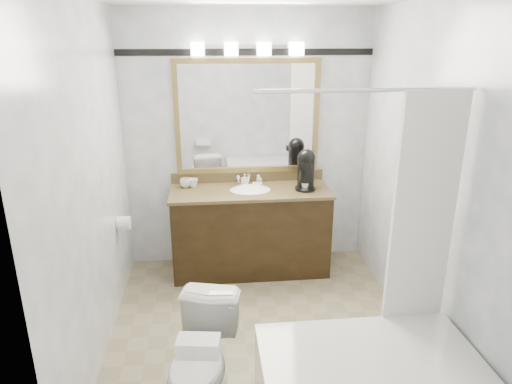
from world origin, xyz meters
TOP-DOWN VIEW (x-y plane):
  - room at (0.00, 0.00)m, footprint 2.42×2.62m
  - vanity at (0.00, 1.02)m, footprint 1.53×0.58m
  - mirror at (0.00, 1.28)m, footprint 1.40×0.04m
  - vanity_light_bar at (0.00, 1.23)m, footprint 1.02×0.14m
  - accent_stripe at (0.00, 1.29)m, footprint 2.40×0.01m
  - bathtub at (0.55, -0.90)m, footprint 1.30×0.75m
  - tp_roll at (-1.14, 0.66)m, footprint 0.11×0.12m
  - toilet at (-0.47, -0.75)m, footprint 0.53×0.75m
  - tissue_box at (-0.47, -1.12)m, footprint 0.23×0.15m
  - coffee_maker at (0.54, 1.02)m, footprint 0.20×0.25m
  - cup_left at (-0.62, 1.16)m, footprint 0.13×0.13m
  - cup_right at (-0.54, 1.15)m, footprint 0.10×0.10m
  - soap_bottle_a at (-0.04, 1.15)m, footprint 0.07×0.07m
  - soap_bottle_b at (0.11, 1.23)m, footprint 0.07×0.07m
  - soap_bar at (0.08, 1.13)m, footprint 0.10×0.07m

SIDE VIEW (x-z plane):
  - bathtub at x=0.55m, z-range -0.70..1.26m
  - toilet at x=-0.47m, z-range 0.00..0.69m
  - vanity at x=0.00m, z-range -0.04..0.93m
  - tp_roll at x=-1.14m, z-range 0.64..0.76m
  - tissue_box at x=-0.47m, z-range 0.69..0.78m
  - soap_bar at x=0.08m, z-range 0.85..0.88m
  - soap_bottle_b at x=0.11m, z-range 0.85..0.93m
  - cup_right at x=-0.54m, z-range 0.85..0.94m
  - cup_left at x=-0.62m, z-range 0.85..0.94m
  - soap_bottle_a at x=-0.04m, z-range 0.85..0.97m
  - coffee_maker at x=0.54m, z-range 0.86..1.24m
  - room at x=0.00m, z-range -0.01..2.51m
  - mirror at x=0.00m, z-range 0.95..2.05m
  - accent_stripe at x=0.00m, z-range 2.07..2.13m
  - vanity_light_bar at x=0.00m, z-range 2.07..2.19m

